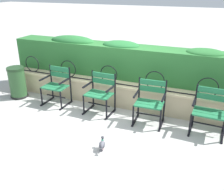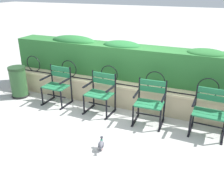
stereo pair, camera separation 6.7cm
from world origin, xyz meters
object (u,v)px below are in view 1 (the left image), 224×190
park_chair_leftmost (57,85)px  park_chair_centre_left (100,92)px  park_chair_centre_right (150,101)px  trash_bin (17,83)px  park_chair_rightmost (210,110)px  pigeon_near_chairs (102,145)px

park_chair_leftmost → park_chair_centre_left: park_chair_leftmost is taller
park_chair_leftmost → park_chair_centre_right: 2.27m
park_chair_centre_right → trash_bin: bearing=-179.8°
park_chair_rightmost → trash_bin: park_chair_rightmost is taller
park_chair_centre_left → park_chair_centre_right: 1.13m
park_chair_centre_right → park_chair_rightmost: 1.14m
park_chair_centre_left → pigeon_near_chairs: 1.52m
park_chair_leftmost → park_chair_rightmost: (3.41, -0.03, 0.00)m
park_chair_centre_right → pigeon_near_chairs: 1.42m
park_chair_leftmost → park_chair_rightmost: 3.41m
park_chair_rightmost → trash_bin: 4.52m
park_chair_centre_left → trash_bin: size_ratio=1.13×
park_chair_centre_left → park_chair_centre_right: size_ratio=0.99×
park_chair_leftmost → pigeon_near_chairs: park_chair_leftmost is taller
park_chair_centre_left → trash_bin: bearing=-178.5°
park_chair_leftmost → pigeon_near_chairs: (1.77, -1.35, -0.36)m
park_chair_centre_right → park_chair_centre_left: bearing=177.5°
park_chair_centre_left → park_chair_centre_right: bearing=-2.5°
park_chair_rightmost → park_chair_centre_right: bearing=-178.1°
trash_bin → park_chair_rightmost: bearing=0.6°
park_chair_leftmost → park_chair_rightmost: park_chair_leftmost is taller
park_chair_centre_left → park_chair_centre_right: (1.13, -0.05, 0.00)m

